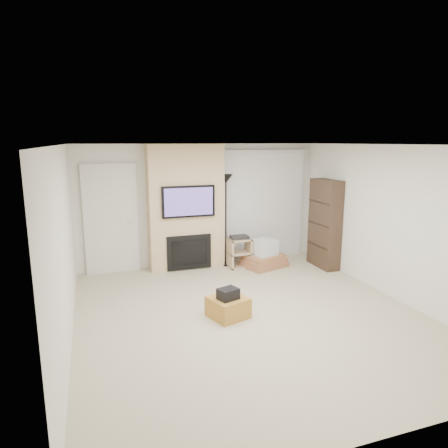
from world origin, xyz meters
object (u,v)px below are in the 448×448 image
object	(u,v)px
av_stand	(239,251)
bookshelf	(325,224)
ottoman	(228,307)
box_stack	(264,256)
floor_lamp	(226,194)

from	to	relation	value
av_stand	bookshelf	distance (m)	1.83
bookshelf	ottoman	bearing A→B (deg)	-147.83
av_stand	box_stack	xyz separation A→B (m)	(0.49, -0.15, -0.13)
av_stand	box_stack	distance (m)	0.53
ottoman	av_stand	size ratio (longest dim) A/B	0.76
floor_lamp	av_stand	size ratio (longest dim) A/B	2.87
floor_lamp	box_stack	size ratio (longest dim) A/B	1.89
av_stand	box_stack	world-z (taller)	av_stand
av_stand	box_stack	bearing A→B (deg)	-16.77
floor_lamp	bookshelf	distance (m)	2.10
ottoman	box_stack	world-z (taller)	box_stack
bookshelf	floor_lamp	bearing A→B (deg)	158.09
av_stand	ottoman	bearing A→B (deg)	-114.74
ottoman	av_stand	world-z (taller)	av_stand
floor_lamp	box_stack	bearing A→B (deg)	-28.96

